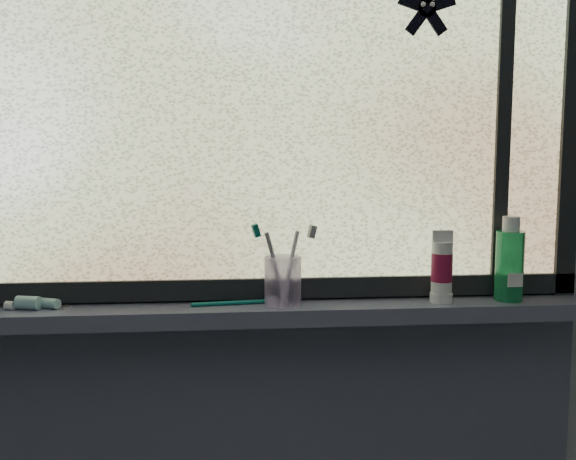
# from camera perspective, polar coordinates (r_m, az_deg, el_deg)

# --- Properties ---
(wall_back) EXTENTS (3.00, 0.01, 2.50)m
(wall_back) POSITION_cam_1_polar(r_m,az_deg,el_deg) (1.58, -2.63, 2.16)
(wall_back) COLOR #9EA3A8
(wall_back) RESTS_ON ground
(windowsill) EXTENTS (1.62, 0.14, 0.04)m
(windowsill) POSITION_cam_1_polar(r_m,az_deg,el_deg) (1.54, -2.45, -7.36)
(windowsill) COLOR #52566E
(windowsill) RESTS_ON wall_back
(window_pane) EXTENTS (1.50, 0.01, 1.00)m
(window_pane) POSITION_cam_1_polar(r_m,az_deg,el_deg) (1.56, -2.65, 12.43)
(window_pane) COLOR silver
(window_pane) RESTS_ON wall_back
(frame_bottom) EXTENTS (1.60, 0.03, 0.05)m
(frame_bottom) POSITION_cam_1_polar(r_m,az_deg,el_deg) (1.58, -2.55, -5.17)
(frame_bottom) COLOR black
(frame_bottom) RESTS_ON windowsill
(frame_right) EXTENTS (0.05, 0.03, 1.10)m
(frame_right) POSITION_cam_1_polar(r_m,az_deg,el_deg) (1.77, 23.92, 11.19)
(frame_right) COLOR black
(frame_right) RESTS_ON wall_back
(frame_mullion) EXTENTS (0.03, 0.03, 1.00)m
(frame_mullion) POSITION_cam_1_polar(r_m,az_deg,el_deg) (1.69, 18.61, 11.64)
(frame_mullion) COLOR black
(frame_mullion) RESTS_ON wall_back
(starfish_sticker) EXTENTS (0.15, 0.02, 0.15)m
(starfish_sticker) POSITION_cam_1_polar(r_m,az_deg,el_deg) (1.64, 12.23, 18.71)
(starfish_sticker) COLOR black
(starfish_sticker) RESTS_ON window_pane
(toothpaste_tube) EXTENTS (0.18, 0.09, 0.03)m
(toothpaste_tube) POSITION_cam_1_polar(r_m,az_deg,el_deg) (1.60, -21.46, -6.02)
(toothpaste_tube) COLOR white
(toothpaste_tube) RESTS_ON windowsill
(toothbrush_cup) EXTENTS (0.10, 0.10, 0.11)m
(toothbrush_cup) POSITION_cam_1_polar(r_m,az_deg,el_deg) (1.53, -0.46, -4.52)
(toothbrush_cup) COLOR #CAB0EA
(toothbrush_cup) RESTS_ON windowsill
(toothbrush_lying) EXTENTS (0.23, 0.05, 0.02)m
(toothbrush_lying) POSITION_cam_1_polar(r_m,az_deg,el_deg) (1.54, -5.19, -6.38)
(toothbrush_lying) COLOR #0B6B60
(toothbrush_lying) RESTS_ON windowsill
(mouthwash_bottle) EXTENTS (0.07, 0.07, 0.17)m
(mouthwash_bottle) POSITION_cam_1_polar(r_m,az_deg,el_deg) (1.65, 19.11, -2.42)
(mouthwash_bottle) COLOR #20AA5E
(mouthwash_bottle) RESTS_ON windowsill
(cream_tube) EXTENTS (0.06, 0.06, 0.13)m
(cream_tube) POSITION_cam_1_polar(r_m,az_deg,el_deg) (1.59, 13.52, -2.96)
(cream_tube) COLOR silver
(cream_tube) RESTS_ON windowsill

